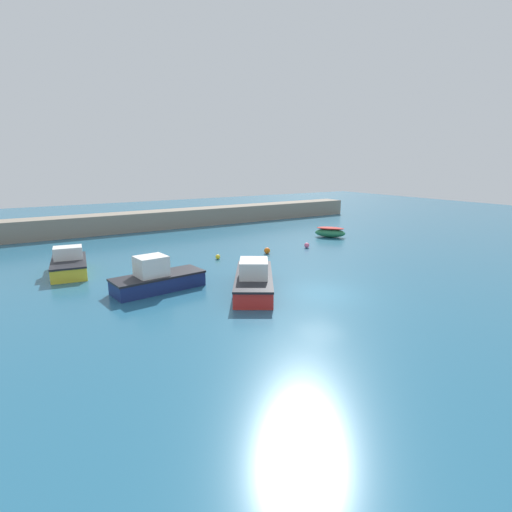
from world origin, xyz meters
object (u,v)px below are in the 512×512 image
object	(u,v)px
mooring_buoy_orange	(267,251)
mooring_buoy_pink	(307,245)
rowboat_with_red_cover	(330,232)
cabin_cruiser_white	(157,278)
mooring_buoy_yellow	(218,257)
motorboat_grey_hull	(69,264)
motorboat_with_cabin	(254,280)

from	to	relation	value
mooring_buoy_orange	mooring_buoy_pink	bearing A→B (deg)	0.47
mooring_buoy_pink	rowboat_with_red_cover	bearing A→B (deg)	27.68
mooring_buoy_pink	cabin_cruiser_white	bearing A→B (deg)	-163.10
cabin_cruiser_white	mooring_buoy_pink	distance (m)	15.73
mooring_buoy_orange	mooring_buoy_yellow	bearing A→B (deg)	174.09
motorboat_grey_hull	cabin_cruiser_white	bearing A→B (deg)	38.29
rowboat_with_red_cover	motorboat_grey_hull	bearing A→B (deg)	52.83
cabin_cruiser_white	mooring_buoy_orange	xyz separation A→B (m)	(10.82, 4.54, -0.46)
motorboat_grey_hull	mooring_buoy_pink	bearing A→B (deg)	92.07
motorboat_grey_hull	mooring_buoy_orange	bearing A→B (deg)	90.12
rowboat_with_red_cover	mooring_buoy_orange	xyz separation A→B (m)	(-9.48, -2.79, -0.26)
rowboat_with_red_cover	motorboat_with_cabin	size ratio (longest dim) A/B	0.47
motorboat_grey_hull	mooring_buoy_pink	distance (m)	19.00
mooring_buoy_yellow	mooring_buoy_pink	world-z (taller)	mooring_buoy_pink
motorboat_grey_hull	mooring_buoy_yellow	distance (m)	10.49
motorboat_with_cabin	mooring_buoy_yellow	bearing A→B (deg)	20.24
rowboat_with_red_cover	mooring_buoy_pink	bearing A→B (deg)	78.97
cabin_cruiser_white	motorboat_with_cabin	xyz separation A→B (m)	(4.72, -3.19, -0.03)
cabin_cruiser_white	rowboat_with_red_cover	world-z (taller)	cabin_cruiser_white
motorboat_with_cabin	mooring_buoy_pink	size ratio (longest dim) A/B	14.52
motorboat_grey_hull	mooring_buoy_orange	size ratio (longest dim) A/B	10.02
motorboat_with_cabin	mooring_buoy_pink	world-z (taller)	motorboat_with_cabin
motorboat_grey_hull	mooring_buoy_yellow	bearing A→B (deg)	89.12
motorboat_grey_hull	mooring_buoy_orange	world-z (taller)	motorboat_grey_hull
motorboat_with_cabin	mooring_buoy_orange	xyz separation A→B (m)	(6.10, 7.73, -0.43)
mooring_buoy_pink	mooring_buoy_orange	bearing A→B (deg)	-179.53
cabin_cruiser_white	mooring_buoy_orange	world-z (taller)	cabin_cruiser_white
mooring_buoy_orange	rowboat_with_red_cover	bearing A→B (deg)	16.41
mooring_buoy_orange	mooring_buoy_pink	world-z (taller)	mooring_buoy_orange
motorboat_grey_hull	motorboat_with_cabin	bearing A→B (deg)	49.35
cabin_cruiser_white	mooring_buoy_orange	distance (m)	11.74
motorboat_with_cabin	rowboat_with_red_cover	bearing A→B (deg)	-23.36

